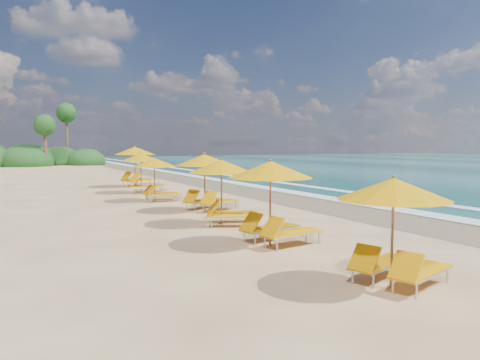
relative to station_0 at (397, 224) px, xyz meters
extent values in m
plane|color=#D9B37F|center=(2.42, 11.02, -1.22)|extent=(160.00, 160.00, 0.00)
cube|color=#826E4E|center=(6.42, 11.02, -1.21)|extent=(4.00, 160.00, 0.01)
cube|color=white|center=(7.92, 11.02, -1.19)|extent=(1.20, 160.00, 0.01)
cube|color=white|center=(10.92, 11.02, -1.19)|extent=(0.80, 160.00, 0.01)
cylinder|color=olive|center=(-0.16, -0.05, -0.18)|extent=(0.05, 0.05, 2.08)
cone|color=#DD9804|center=(-0.16, -0.05, 0.69)|extent=(2.66, 2.66, 0.42)
sphere|color=olive|center=(-0.16, -0.05, 0.92)|extent=(0.07, 0.07, 0.07)
cylinder|color=olive|center=(-0.27, 4.18, -0.09)|extent=(0.06, 0.06, 2.25)
cone|color=#DD9804|center=(-0.27, 4.18, 0.85)|extent=(2.63, 2.63, 0.45)
sphere|color=olive|center=(-0.27, 4.18, 1.10)|extent=(0.08, 0.08, 0.08)
cylinder|color=olive|center=(-0.06, 7.67, -0.13)|extent=(0.05, 0.05, 2.17)
cone|color=#DD9804|center=(-0.06, 7.67, 0.77)|extent=(2.95, 2.95, 0.44)
sphere|color=olive|center=(-0.06, 7.67, 1.02)|extent=(0.08, 0.08, 0.08)
cylinder|color=olive|center=(0.69, 10.82, -0.07)|extent=(0.06, 0.06, 2.29)
cone|color=#DD9804|center=(0.69, 10.82, 0.88)|extent=(3.17, 3.17, 0.46)
sphere|color=olive|center=(0.69, 10.82, 1.14)|extent=(0.08, 0.08, 0.08)
cylinder|color=olive|center=(-0.13, 14.95, -0.20)|extent=(0.05, 0.05, 2.04)
cone|color=#DD9804|center=(-0.13, 14.95, 0.65)|extent=(2.32, 2.32, 0.41)
sphere|color=olive|center=(-0.13, 14.95, 0.88)|extent=(0.07, 0.07, 0.07)
cylinder|color=olive|center=(0.33, 18.95, -0.12)|extent=(0.05, 0.05, 2.19)
cone|color=#DD9804|center=(0.33, 18.95, 0.78)|extent=(2.92, 2.92, 0.44)
sphere|color=olive|center=(0.33, 18.95, 1.03)|extent=(0.08, 0.08, 0.08)
cylinder|color=olive|center=(0.99, 22.67, 0.04)|extent=(0.06, 0.06, 2.52)
cone|color=#DD9804|center=(0.99, 22.67, 1.09)|extent=(3.30, 3.30, 0.51)
sphere|color=olive|center=(0.99, 22.67, 1.37)|extent=(0.09, 0.09, 0.09)
ellipsoid|color=#163D14|center=(-3.58, 56.02, -0.59)|extent=(6.40, 6.40, 4.16)
ellipsoid|color=#163D14|center=(0.42, 58.02, -0.67)|extent=(5.60, 5.60, 3.64)
ellipsoid|color=#163D14|center=(3.42, 56.02, -0.73)|extent=(5.00, 5.00, 3.25)
cylinder|color=brown|center=(-1.58, 54.02, 1.28)|extent=(0.36, 0.36, 5.00)
sphere|color=#163D14|center=(-1.58, 54.02, 3.78)|extent=(2.60, 2.60, 2.60)
cylinder|color=brown|center=(1.42, 58.02, 2.18)|extent=(0.36, 0.36, 6.80)
sphere|color=#163D14|center=(1.42, 58.02, 5.58)|extent=(2.60, 2.60, 2.60)
camera|label=1|loc=(-6.71, -6.27, 1.53)|focal=34.30mm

